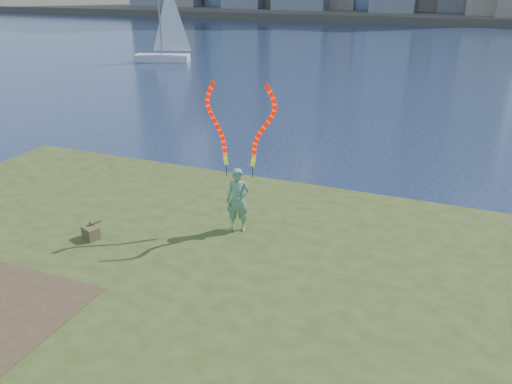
% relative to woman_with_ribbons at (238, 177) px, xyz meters
% --- Properties ---
extents(ground, '(320.00, 320.00, 0.00)m').
position_rel_woman_with_ribbons_xyz_m(ground, '(-0.85, -1.77, -2.21)').
color(ground, '#1A2843').
rests_on(ground, ground).
extents(grassy_knoll, '(20.00, 18.00, 0.80)m').
position_rel_woman_with_ribbons_xyz_m(grassy_knoll, '(-0.85, -4.06, -1.87)').
color(grassy_knoll, '#384719').
rests_on(grassy_knoll, ground).
extents(far_shore, '(320.00, 40.00, 1.20)m').
position_rel_woman_with_ribbons_xyz_m(far_shore, '(-0.85, 93.23, -1.61)').
color(far_shore, '#4C4737').
rests_on(far_shore, ground).
extents(woman_with_ribbons, '(2.01, 0.58, 4.01)m').
position_rel_woman_with_ribbons_xyz_m(woman_with_ribbons, '(0.00, 0.00, 0.00)').
color(woman_with_ribbons, '#15743A').
rests_on(woman_with_ribbons, grassy_knoll).
extents(canvas_bag, '(0.50, 0.57, 0.41)m').
position_rel_woman_with_ribbons_xyz_m(canvas_bag, '(-3.14, -1.79, -1.24)').
color(canvas_bag, '#484724').
rests_on(canvas_bag, grassy_knoll).
extents(sailboat, '(4.90, 2.79, 7.42)m').
position_rel_woman_with_ribbons_xyz_m(sailboat, '(-19.20, 27.68, -0.94)').
color(sailboat, silver).
rests_on(sailboat, ground).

